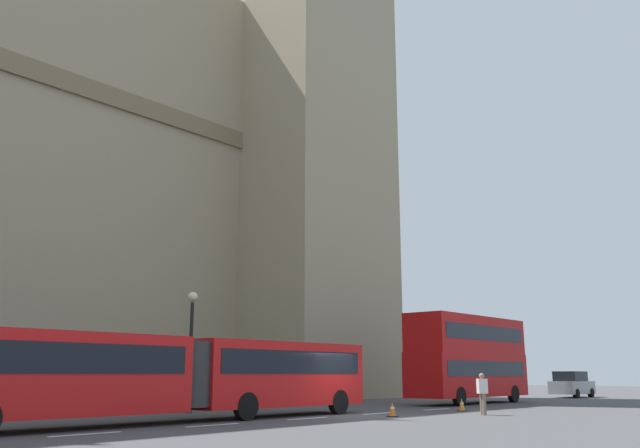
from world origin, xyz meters
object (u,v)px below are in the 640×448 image
(articulated_bus, at_px, (181,371))
(street_lamp, at_px, (191,342))
(traffic_cone_middle, at_px, (462,405))
(sedan_lead, at_px, (572,384))
(double_decker_bus, at_px, (468,355))
(traffic_cone_west, at_px, (392,409))
(pedestrian_near_cones, at_px, (482,392))

(articulated_bus, bearing_deg, street_lamp, 48.92)
(traffic_cone_middle, bearing_deg, articulated_bus, 164.41)
(street_lamp, bearing_deg, sedan_lead, -8.66)
(articulated_bus, distance_m, street_lamp, 6.12)
(double_decker_bus, relative_size, traffic_cone_middle, 17.12)
(articulated_bus, xyz_separation_m, traffic_cone_middle, (13.15, -3.67, -1.46))
(articulated_bus, xyz_separation_m, traffic_cone_west, (7.61, -3.72, -1.46))
(articulated_bus, xyz_separation_m, double_decker_bus, (20.55, 0.00, 0.96))
(sedan_lead, height_order, pedestrian_near_cones, sedan_lead)
(traffic_cone_middle, distance_m, pedestrian_near_cones, 3.22)
(sedan_lead, bearing_deg, articulated_bus, 179.61)
(pedestrian_near_cones, bearing_deg, traffic_cone_middle, 45.68)
(traffic_cone_west, xyz_separation_m, street_lamp, (-3.68, 8.23, 2.77))
(articulated_bus, height_order, traffic_cone_west, articulated_bus)
(double_decker_bus, bearing_deg, sedan_lead, -0.94)
(traffic_cone_middle, xyz_separation_m, pedestrian_near_cones, (-2.20, -2.26, 0.63))
(traffic_cone_west, bearing_deg, pedestrian_near_cones, -33.49)
(articulated_bus, xyz_separation_m, sedan_lead, (35.10, -0.24, -0.83))
(articulated_bus, relative_size, traffic_cone_west, 30.76)
(articulated_bus, height_order, street_lamp, street_lamp)
(sedan_lead, bearing_deg, traffic_cone_middle, -171.11)
(double_decker_bus, relative_size, pedestrian_near_cones, 5.88)
(articulated_bus, relative_size, double_decker_bus, 1.80)
(traffic_cone_west, distance_m, pedestrian_near_cones, 4.05)
(double_decker_bus, bearing_deg, street_lamp, 164.84)
(pedestrian_near_cones, bearing_deg, double_decker_bus, 31.69)
(traffic_cone_west, bearing_deg, sedan_lead, 7.22)
(double_decker_bus, distance_m, traffic_cone_west, 13.68)
(articulated_bus, relative_size, street_lamp, 3.38)
(double_decker_bus, distance_m, sedan_lead, 14.66)
(articulated_bus, relative_size, pedestrian_near_cones, 10.56)
(articulated_bus, xyz_separation_m, pedestrian_near_cones, (10.95, -5.93, -0.83))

